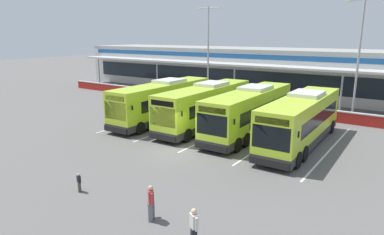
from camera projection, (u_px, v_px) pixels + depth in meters
The scene contains 17 objects.
ground_plane at pixel (182, 151), 23.68m from camera, with size 200.00×200.00×0.00m, color #605E5B.
terminal_building at pixel (304, 73), 44.48m from camera, with size 70.00×13.00×6.00m.
red_barrier_wall at pixel (265, 107), 35.14m from camera, with size 60.00×0.40×1.10m.
coach_bus_leftmost at pixel (163, 102), 31.52m from camera, with size 3.05×12.19×3.78m.
coach_bus_left_centre at pixel (206, 106), 29.57m from camera, with size 3.05×12.19×3.78m.
coach_bus_centre at pixel (250, 112), 27.36m from camera, with size 3.05×12.19×3.78m.
coach_bus_right_centre at pixel (301, 121), 24.55m from camera, with size 3.05×12.19×3.78m.
bay_stripe_far_west at pixel (149, 118), 33.11m from camera, with size 0.14×13.00×0.01m, color silver.
bay_stripe_west at pixel (184, 124), 30.79m from camera, with size 0.14×13.00×0.01m, color silver.
bay_stripe_mid_west at pixel (225, 131), 28.47m from camera, with size 0.14×13.00×0.01m, color silver.
bay_stripe_centre at pixel (273, 140), 26.15m from camera, with size 0.14×13.00×0.01m, color silver.
bay_stripe_mid_east at pixel (330, 150), 23.83m from camera, with size 0.14×13.00×0.01m, color silver.
pedestrian_with_handbag at pixel (151, 202), 14.63m from camera, with size 0.58×0.56×1.62m.
pedestrian_in_dark_coat at pixel (194, 227), 12.69m from camera, with size 0.51×0.41×1.62m.
pedestrian_child at pixel (79, 182), 17.37m from camera, with size 0.33×0.22×1.00m.
lamp_post_west at pixel (208, 48), 40.68m from camera, with size 3.24×0.28×11.00m.
lamp_post_centre at pixel (359, 52), 31.19m from camera, with size 3.24×0.28×11.00m.
Camera 1 is at (13.33, -18.10, 7.82)m, focal length 31.96 mm.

